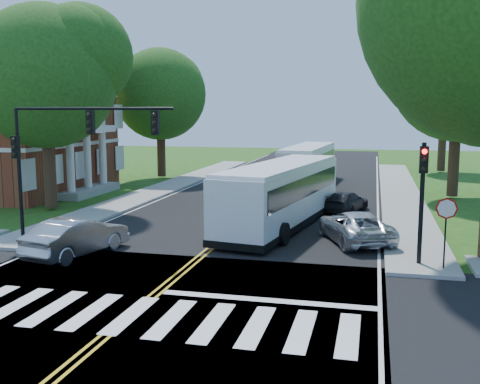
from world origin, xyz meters
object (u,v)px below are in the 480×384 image
(signal_ne, at_px, (422,187))
(bus_follow, at_px, (308,164))
(hatchback, at_px, (77,237))
(signal_nw, at_px, (67,142))
(suv, at_px, (355,227))
(dark_sedan, at_px, (346,202))
(bus_lead, at_px, (282,193))

(signal_ne, bearing_deg, bus_follow, 106.66)
(signal_ne, relative_size, hatchback, 0.96)
(signal_nw, distance_m, suv, 12.70)
(hatchback, bearing_deg, bus_follow, -91.68)
(dark_sedan, bearing_deg, bus_lead, 76.89)
(signal_nw, distance_m, bus_follow, 23.57)
(bus_follow, bearing_deg, bus_lead, 95.68)
(signal_nw, xyz_separation_m, suv, (11.63, 3.52, -3.69))
(signal_ne, bearing_deg, hatchback, -173.99)
(bus_lead, bearing_deg, suv, 154.64)
(hatchback, bearing_deg, signal_nw, -38.21)
(bus_lead, bearing_deg, signal_ne, 144.53)
(signal_ne, bearing_deg, dark_sedan, 106.41)
(dark_sedan, bearing_deg, hatchback, 68.84)
(signal_ne, relative_size, bus_lead, 0.36)
(suv, distance_m, dark_sedan, 7.39)
(signal_ne, bearing_deg, suv, 124.70)
(bus_follow, xyz_separation_m, suv, (4.21, -18.68, -0.90))
(bus_follow, bearing_deg, suv, 106.33)
(signal_ne, height_order, bus_lead, signal_ne)
(bus_lead, xyz_separation_m, hatchback, (-6.92, -7.39, -0.89))
(suv, xyz_separation_m, dark_sedan, (-0.77, 7.35, -0.10))
(signal_ne, relative_size, suv, 0.91)
(signal_ne, xyz_separation_m, hatchback, (-12.98, -1.37, -2.20))
(signal_nw, xyz_separation_m, signal_ne, (14.06, 0.01, -1.41))
(hatchback, relative_size, suv, 0.94)
(signal_nw, height_order, suv, signal_nw)
(bus_lead, height_order, hatchback, bus_lead)
(signal_nw, bearing_deg, suv, 16.83)
(bus_follow, bearing_deg, dark_sedan, 110.51)
(suv, bearing_deg, hatchback, 3.27)
(suv, bearing_deg, signal_nw, -4.69)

